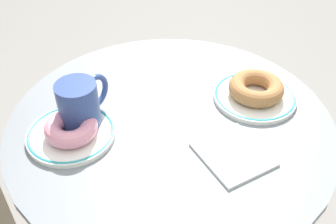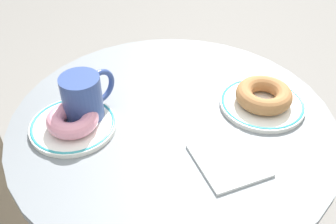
% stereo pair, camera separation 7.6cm
% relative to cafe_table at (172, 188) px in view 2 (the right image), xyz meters
% --- Properties ---
extents(cafe_table, '(0.68, 0.68, 0.71)m').
position_rel_cafe_table_xyz_m(cafe_table, '(0.00, 0.00, 0.00)').
color(cafe_table, slate).
rests_on(cafe_table, ground).
extents(plate_left, '(0.18, 0.18, 0.01)m').
position_rel_cafe_table_xyz_m(plate_left, '(-0.20, 0.05, 0.23)').
color(plate_left, white).
rests_on(plate_left, cafe_table).
extents(plate_right, '(0.18, 0.18, 0.01)m').
position_rel_cafe_table_xyz_m(plate_right, '(0.20, -0.03, 0.23)').
color(plate_right, white).
rests_on(plate_right, cafe_table).
extents(donut_pink_frosted, '(0.13, 0.13, 0.03)m').
position_rel_cafe_table_xyz_m(donut_pink_frosted, '(-0.20, 0.04, 0.25)').
color(donut_pink_frosted, pink).
rests_on(donut_pink_frosted, plate_left).
extents(donut_cinnamon, '(0.16, 0.16, 0.04)m').
position_rel_cafe_table_xyz_m(donut_cinnamon, '(0.20, -0.03, 0.25)').
color(donut_cinnamon, '#A36B3D').
rests_on(donut_cinnamon, plate_right).
extents(paper_napkin, '(0.12, 0.13, 0.01)m').
position_rel_cafe_table_xyz_m(paper_napkin, '(0.05, -0.15, 0.23)').
color(paper_napkin, white).
rests_on(paper_napkin, cafe_table).
extents(coffee_mug, '(0.12, 0.09, 0.10)m').
position_rel_cafe_table_xyz_m(coffee_mug, '(-0.17, 0.07, 0.27)').
color(coffee_mug, '#334784').
rests_on(coffee_mug, cafe_table).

